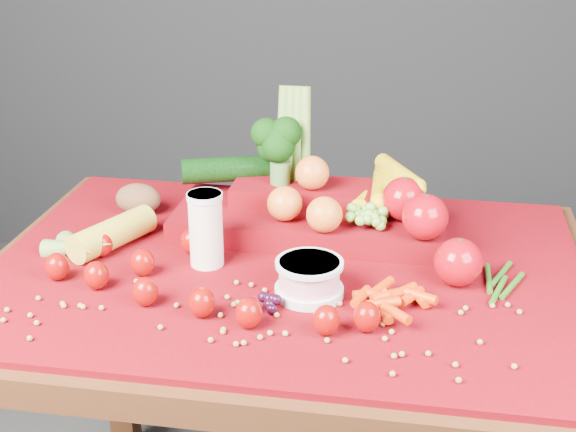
% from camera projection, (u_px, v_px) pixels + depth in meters
% --- Properties ---
extents(table, '(1.10, 0.80, 0.75)m').
position_uv_depth(table, '(286.00, 317.00, 1.48)').
color(table, '#371D0C').
rests_on(table, ground).
extents(red_cloth, '(1.05, 0.75, 0.01)m').
position_uv_depth(red_cloth, '(286.00, 268.00, 1.44)').
color(red_cloth, '#66030B').
rests_on(red_cloth, table).
extents(milk_glass, '(0.06, 0.06, 0.14)m').
position_uv_depth(milk_glass, '(206.00, 227.00, 1.41)').
color(milk_glass, silver).
rests_on(milk_glass, red_cloth).
extents(yogurt_bowl, '(0.12, 0.12, 0.06)m').
position_uv_depth(yogurt_bowl, '(309.00, 277.00, 1.32)').
color(yogurt_bowl, silver).
rests_on(yogurt_bowl, red_cloth).
extents(strawberry_scatter, '(0.58, 0.28, 0.05)m').
position_uv_depth(strawberry_scatter, '(183.00, 280.00, 1.33)').
color(strawberry_scatter, '#8E0800').
rests_on(strawberry_scatter, red_cloth).
extents(dark_grape_cluster, '(0.06, 0.05, 0.03)m').
position_uv_depth(dark_grape_cluster, '(265.00, 304.00, 1.28)').
color(dark_grape_cluster, black).
rests_on(dark_grape_cluster, red_cloth).
extents(soybean_scatter, '(0.84, 0.24, 0.01)m').
position_uv_depth(soybean_scatter, '(264.00, 319.00, 1.25)').
color(soybean_scatter, '#9E7B44').
rests_on(soybean_scatter, red_cloth).
extents(corn_ear, '(0.24, 0.26, 0.06)m').
position_uv_depth(corn_ear, '(89.00, 243.00, 1.47)').
color(corn_ear, gold).
rests_on(corn_ear, red_cloth).
extents(potato, '(0.09, 0.07, 0.06)m').
position_uv_depth(potato, '(138.00, 199.00, 1.65)').
color(potato, brown).
rests_on(potato, red_cloth).
extents(baby_carrot_pile, '(0.17, 0.17, 0.03)m').
position_uv_depth(baby_carrot_pile, '(390.00, 303.00, 1.28)').
color(baby_carrot_pile, red).
rests_on(baby_carrot_pile, red_cloth).
extents(green_bean_pile, '(0.14, 0.12, 0.01)m').
position_uv_depth(green_bean_pile, '(500.00, 282.00, 1.37)').
color(green_bean_pile, '#275B14').
rests_on(green_bean_pile, red_cloth).
extents(produce_mound, '(0.60, 0.37, 0.27)m').
position_uv_depth(produce_mound, '(325.00, 205.00, 1.55)').
color(produce_mound, '#66030B').
rests_on(produce_mound, red_cloth).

